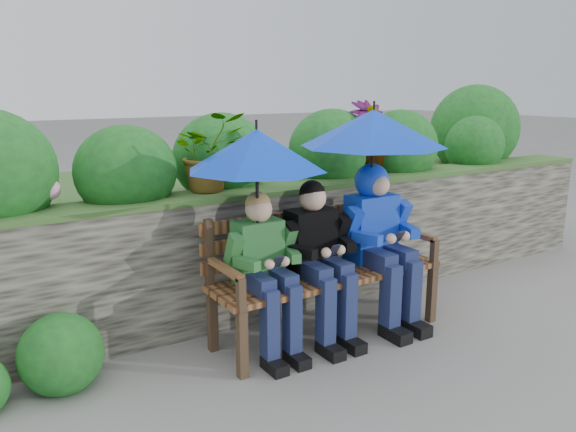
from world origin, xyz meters
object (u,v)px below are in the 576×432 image
park_bench (323,263)px  boy_right (379,232)px  boy_middle (319,253)px  umbrella_right (373,128)px  boy_left (265,265)px  umbrella_left (257,150)px

park_bench → boy_right: (0.47, -0.08, 0.19)m
boy_middle → umbrella_right: 1.01m
boy_right → boy_middle: bearing=-179.4°
boy_left → boy_middle: size_ratio=0.97×
umbrella_left → boy_left: bearing=-53.0°
park_bench → umbrella_left: 1.04m
boy_left → umbrella_left: umbrella_left is taller
boy_middle → boy_right: size_ratio=0.94×
boy_right → umbrella_right: 0.78m
umbrella_left → umbrella_right: size_ratio=0.86×
boy_left → umbrella_right: (0.96, 0.07, 0.87)m
boy_right → umbrella_left: (-1.03, 0.04, 0.68)m
boy_middle → umbrella_right: bearing=7.6°
boy_right → umbrella_left: size_ratio=1.33×
park_bench → umbrella_left: (-0.56, -0.04, 0.87)m
boy_left → boy_middle: bearing=-0.5°
boy_middle → umbrella_left: bearing=174.5°
boy_right → umbrella_left: umbrella_left is taller
umbrella_right → boy_left: bearing=-176.1°
park_bench → umbrella_right: bearing=-2.2°
boy_middle → umbrella_right: size_ratio=1.07×
park_bench → umbrella_left: bearing=-175.8°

